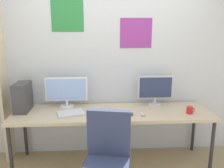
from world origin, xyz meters
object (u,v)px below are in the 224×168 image
desk (112,115)px  monitor_left (66,91)px  pc_tower (23,97)px  laptop_closed (71,113)px  keyboard_main (113,117)px  monitor_right (155,89)px  mouse_left_side (131,114)px  mouse_right_side (143,114)px  coffee_mug (190,110)px

desk → monitor_left: (-0.60, 0.21, 0.27)m
pc_tower → laptop_closed: pc_tower is taller
monitor_left → laptop_closed: 0.36m
keyboard_main → pc_tower: bearing=163.9°
desk → keyboard_main: 0.24m
keyboard_main → laptop_closed: size_ratio=1.01×
monitor_right → laptop_closed: size_ratio=1.49×
desk → mouse_left_side: size_ratio=26.32×
mouse_right_side → coffee_mug: (0.60, 0.03, 0.03)m
keyboard_main → coffee_mug: 0.97m
pc_tower → mouse_right_side: (1.51, -0.26, -0.17)m
coffee_mug → mouse_right_side: bearing=-177.0°
coffee_mug → pc_tower: bearing=173.8°
pc_tower → monitor_left: bearing=11.7°
mouse_right_side → laptop_closed: mouse_right_side is taller
mouse_left_side → laptop_closed: size_ratio=0.30×
monitor_left → keyboard_main: (0.60, -0.44, -0.21)m
monitor_right → keyboard_main: monitor_right is taller
monitor_left → keyboard_main: size_ratio=1.74×
monitor_right → laptop_closed: (-1.12, -0.28, -0.21)m
monitor_left → monitor_right: bearing=-0.0°
desk → pc_tower: pc_tower is taller
keyboard_main → laptop_closed: (-0.52, 0.16, 0.00)m
monitor_left → monitor_right: size_ratio=1.18×
desk → laptop_closed: laptop_closed is taller
coffee_mug → monitor_right: bearing=136.6°
mouse_left_side → desk: bearing=147.5°
monitor_right → coffee_mug: monitor_right is taller
mouse_left_side → mouse_right_side: size_ratio=1.00×
pc_tower → mouse_right_side: size_ratio=3.81×
monitor_left → laptop_closed: monitor_left is taller
monitor_left → mouse_left_side: (0.82, -0.35, -0.21)m
desk → monitor_left: size_ratio=4.50×
keyboard_main → mouse_right_side: (0.36, 0.07, 0.01)m
monitor_right → pc_tower: bearing=-176.3°
monitor_left → monitor_right: 1.20m
laptop_closed → mouse_left_side: bearing=-22.3°
mouse_right_side → laptop_closed: size_ratio=0.30×
monitor_left → laptop_closed: size_ratio=1.75×
monitor_left → coffee_mug: bearing=-12.4°
mouse_right_side → laptop_closed: (-0.88, 0.09, -0.00)m
desk → laptop_closed: (-0.52, -0.07, 0.06)m
monitor_right → keyboard_main: bearing=-143.6°
monitor_right → mouse_left_side: monitor_right is taller
laptop_closed → monitor_left: bearing=88.9°
monitor_right → mouse_right_side: monitor_right is taller
keyboard_main → mouse_left_side: size_ratio=3.36×
monitor_right → mouse_left_side: (-0.38, -0.35, -0.21)m
desk → monitor_left: bearing=160.5°
monitor_left → desk: bearing=-19.5°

